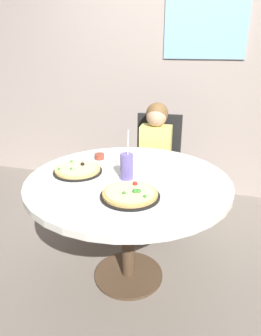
% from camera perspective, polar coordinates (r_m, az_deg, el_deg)
% --- Properties ---
extents(ground_plane, '(8.00, 8.00, 0.00)m').
position_cam_1_polar(ground_plane, '(2.31, -0.37, -19.21)').
color(ground_plane, slate).
extents(wall_with_window, '(5.20, 0.14, 2.90)m').
position_cam_1_polar(wall_with_window, '(3.32, 8.23, 20.41)').
color(wall_with_window, '#A8998E').
rests_on(wall_with_window, ground_plane).
extents(dining_table, '(1.26, 1.26, 0.75)m').
position_cam_1_polar(dining_table, '(1.95, -0.42, -4.42)').
color(dining_table, silver).
rests_on(dining_table, ground_plane).
extents(chair_wooden, '(0.42, 0.42, 0.95)m').
position_cam_1_polar(chair_wooden, '(2.82, 4.92, 1.15)').
color(chair_wooden, black).
rests_on(chair_wooden, ground_plane).
extents(diner_child, '(0.27, 0.42, 1.08)m').
position_cam_1_polar(diner_child, '(2.66, 4.26, -1.12)').
color(diner_child, '#3F4766').
rests_on(diner_child, ground_plane).
extents(pizza_veggie, '(0.32, 0.32, 0.05)m').
position_cam_1_polar(pizza_veggie, '(2.02, -9.78, -0.38)').
color(pizza_veggie, black).
rests_on(pizza_veggie, dining_table).
extents(pizza_cheese, '(0.33, 0.33, 0.05)m').
position_cam_1_polar(pizza_cheese, '(1.67, -0.06, -4.88)').
color(pizza_cheese, black).
rests_on(pizza_cheese, dining_table).
extents(soda_cup, '(0.08, 0.08, 0.31)m').
position_cam_1_polar(soda_cup, '(1.87, -0.73, 0.31)').
color(soda_cup, '#6659A5').
rests_on(soda_cup, dining_table).
extents(sauce_bowl, '(0.07, 0.07, 0.04)m').
position_cam_1_polar(sauce_bowl, '(2.24, -5.78, 2.16)').
color(sauce_bowl, brown).
rests_on(sauce_bowl, dining_table).
extents(plate_small, '(0.18, 0.18, 0.01)m').
position_cam_1_polar(plate_small, '(2.25, 3.64, 1.92)').
color(plate_small, white).
rests_on(plate_small, dining_table).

